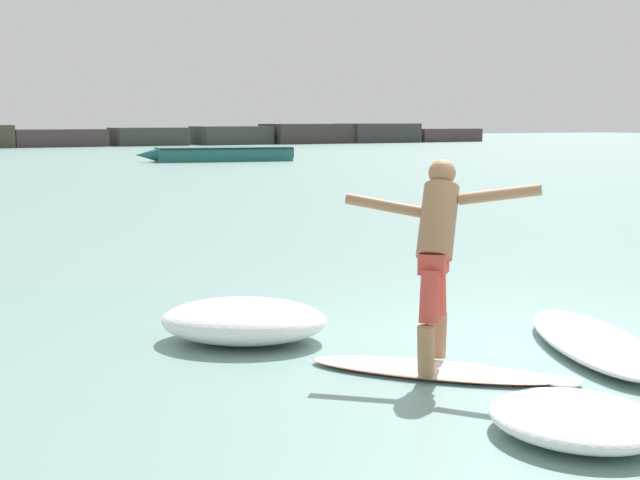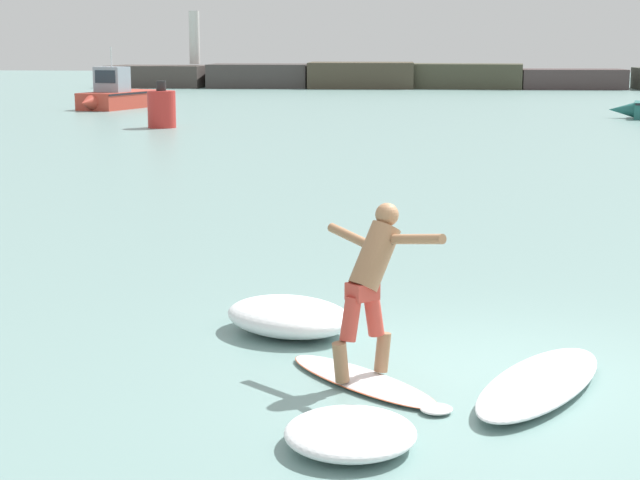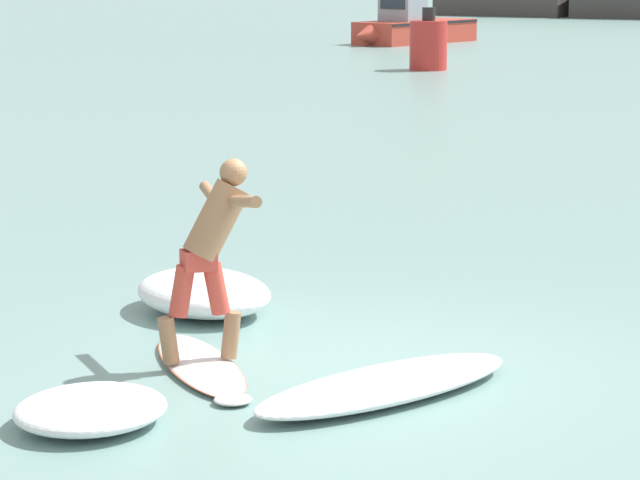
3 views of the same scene
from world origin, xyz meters
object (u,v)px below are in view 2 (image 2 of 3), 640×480
small_boat_offshore (118,96)px  channel_marker_buoy (162,109)px  surfer (372,275)px  surfboard (364,381)px

small_boat_offshore → channel_marker_buoy: 11.78m
surfer → small_boat_offshore: 41.78m
surfboard → channel_marker_buoy: bearing=108.2°
surfer → channel_marker_buoy: (-9.46, 28.53, -0.32)m
surfer → small_boat_offshore: size_ratio=0.28×
small_boat_offshore → surfer: bearing=-69.9°
surfboard → small_boat_offshore: bearing=110.0°
surfer → channel_marker_buoy: bearing=108.3°
small_boat_offshore → surfboard: bearing=-70.0°
surfboard → small_boat_offshore: (-14.29, 39.35, 0.55)m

